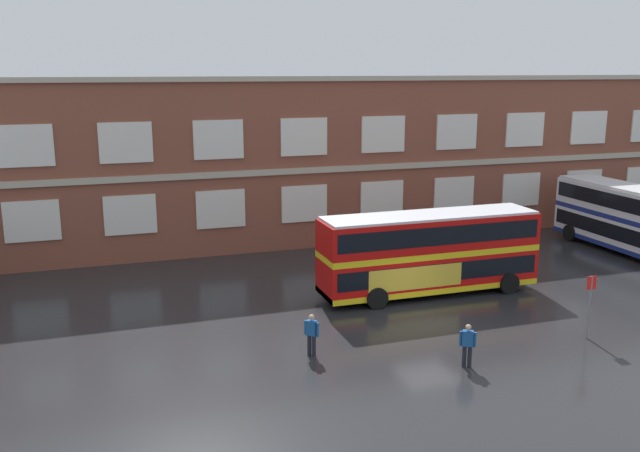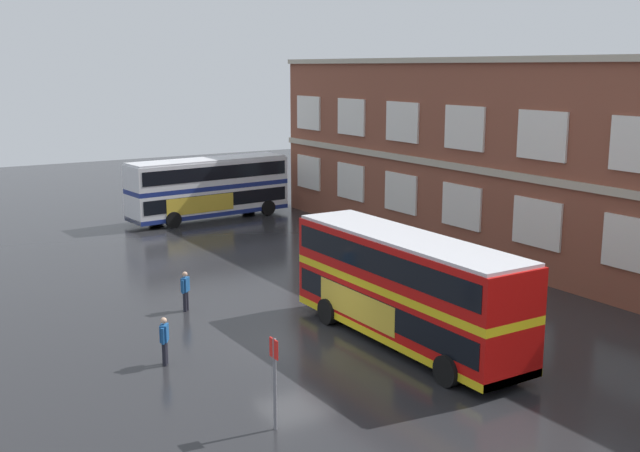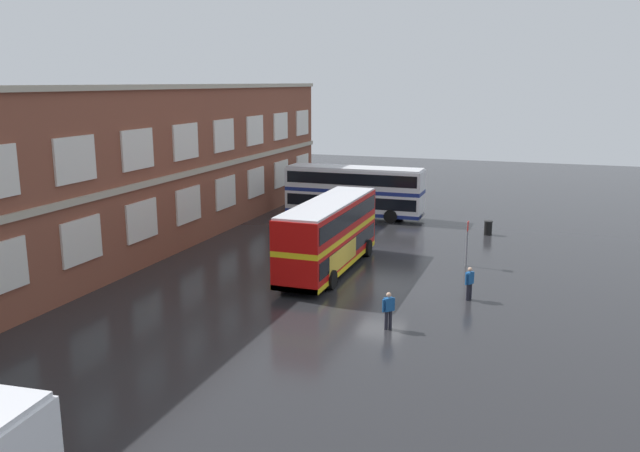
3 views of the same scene
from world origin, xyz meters
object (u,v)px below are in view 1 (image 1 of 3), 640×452
object	(u,v)px
double_decker_far	(632,219)
waiting_passenger	(312,333)
bus_stand_flag	(590,301)
double_decker_middle	(429,252)
second_passenger	(468,344)

from	to	relation	value
double_decker_far	waiting_passenger	distance (m)	24.51
waiting_passenger	bus_stand_flag	xyz separation A→B (m)	(11.44, -1.97, 0.70)
waiting_passenger	bus_stand_flag	world-z (taller)	bus_stand_flag
double_decker_far	bus_stand_flag	size ratio (longest dim) A/B	4.08
double_decker_middle	bus_stand_flag	bearing A→B (deg)	-64.16
double_decker_middle	double_decker_far	world-z (taller)	same
bus_stand_flag	second_passenger	bearing A→B (deg)	-171.69
waiting_passenger	bus_stand_flag	bearing A→B (deg)	-9.77
double_decker_far	waiting_passenger	size ratio (longest dim) A/B	6.48
double_decker_middle	second_passenger	xyz separation A→B (m)	(-2.65, -8.30, -1.22)
double_decker_middle	second_passenger	bearing A→B (deg)	-107.70
double_decker_middle	second_passenger	world-z (taller)	double_decker_middle
waiting_passenger	second_passenger	xyz separation A→B (m)	(5.21, -2.88, 0.00)
bus_stand_flag	double_decker_middle	bearing A→B (deg)	115.84
double_decker_middle	waiting_passenger	xyz separation A→B (m)	(-7.86, -5.42, -1.22)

